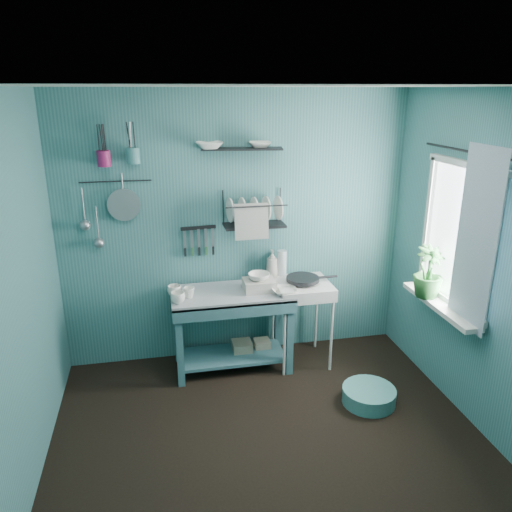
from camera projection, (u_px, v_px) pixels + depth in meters
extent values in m
plane|color=black|center=(273.00, 449.00, 3.62)|extent=(3.20, 3.20, 0.00)
plane|color=silver|center=(278.00, 86.00, 2.82)|extent=(3.20, 3.20, 0.00)
plane|color=#366D6F|center=(237.00, 229.00, 4.61)|extent=(3.20, 0.00, 3.20)
plane|color=#366D6F|center=(372.00, 445.00, 1.83)|extent=(3.20, 0.00, 3.20)
plane|color=#366D6F|center=(9.00, 312.00, 2.91)|extent=(0.00, 3.00, 3.00)
plane|color=#366D6F|center=(495.00, 273.00, 3.52)|extent=(0.00, 3.00, 3.00)
cube|color=#33636C|center=(232.00, 330.00, 4.58)|extent=(1.16, 0.73, 0.76)
imported|color=white|center=(178.00, 298.00, 4.20)|extent=(0.12, 0.12, 0.10)
imported|color=white|center=(189.00, 293.00, 4.31)|extent=(0.14, 0.14, 0.09)
imported|color=white|center=(175.00, 291.00, 4.35)|extent=(0.17, 0.17, 0.10)
cube|color=#B9B2A9|center=(259.00, 285.00, 4.47)|extent=(0.28, 0.22, 0.10)
imported|color=white|center=(259.00, 277.00, 4.44)|extent=(0.20, 0.19, 0.06)
imported|color=#B9B2A9|center=(272.00, 265.00, 4.68)|extent=(0.11, 0.12, 0.30)
cylinder|color=silver|center=(282.00, 265.00, 4.72)|extent=(0.09, 0.09, 0.28)
imported|color=white|center=(284.00, 291.00, 4.40)|extent=(0.22, 0.22, 0.05)
cube|color=silver|center=(301.00, 322.00, 4.68)|extent=(0.58, 0.58, 0.80)
cylinder|color=black|center=(303.00, 279.00, 4.54)|extent=(0.30, 0.30, 0.03)
cube|color=black|center=(198.00, 228.00, 4.50)|extent=(0.32, 0.05, 0.03)
cube|color=black|center=(254.00, 209.00, 4.45)|extent=(0.58, 0.32, 0.32)
cube|color=black|center=(242.00, 149.00, 4.29)|extent=(0.72, 0.28, 0.02)
imported|color=white|center=(209.00, 142.00, 4.21)|extent=(0.24, 0.24, 0.06)
imported|color=white|center=(260.00, 146.00, 4.31)|extent=(0.23, 0.23, 0.05)
cylinder|color=#951B55|center=(104.00, 159.00, 4.10)|extent=(0.11, 0.11, 0.13)
cylinder|color=teal|center=(133.00, 156.00, 4.14)|extent=(0.11, 0.11, 0.13)
cylinder|color=#9EA0A6|center=(124.00, 205.00, 4.28)|extent=(0.28, 0.03, 0.28)
cylinder|color=#9EA0A6|center=(83.00, 205.00, 4.23)|extent=(0.01, 0.01, 0.30)
cylinder|color=#9EA0A6|center=(97.00, 224.00, 4.30)|extent=(0.01, 0.01, 0.30)
cylinder|color=black|center=(116.00, 181.00, 4.23)|extent=(0.60, 0.01, 0.01)
plane|color=white|center=(459.00, 235.00, 3.89)|extent=(0.00, 1.10, 1.10)
cube|color=silver|center=(440.00, 305.00, 4.06)|extent=(0.16, 0.95, 0.04)
plane|color=silver|center=(476.00, 240.00, 3.58)|extent=(0.00, 1.35, 1.35)
cylinder|color=black|center=(465.00, 151.00, 3.67)|extent=(0.02, 1.05, 0.02)
imported|color=#245A27|center=(428.00, 272.00, 4.12)|extent=(0.29, 0.29, 0.44)
cube|color=gray|center=(242.00, 352.00, 4.73)|extent=(0.18, 0.18, 0.22)
cube|color=gray|center=(262.00, 350.00, 4.80)|extent=(0.15, 0.15, 0.20)
cylinder|color=teal|center=(369.00, 396.00, 4.14)|extent=(0.44, 0.44, 0.13)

